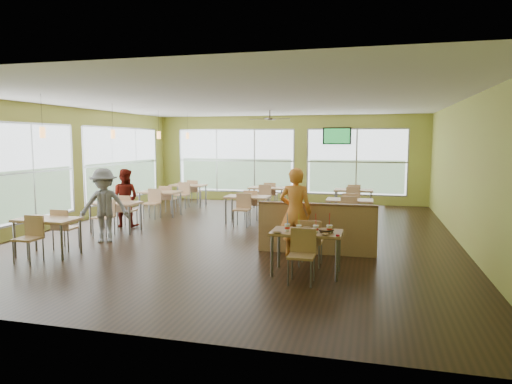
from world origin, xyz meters
TOP-DOWN VIEW (x-y plane):
  - room at (0.00, 0.00)m, footprint 12.00×12.04m
  - window_bays at (-2.65, 3.08)m, footprint 9.24×10.24m
  - main_table at (2.00, -3.00)m, footprint 1.22×1.52m
  - half_wall_divider at (2.00, -1.55)m, footprint 2.40×0.14m
  - dining_tables at (-1.05, 1.71)m, footprint 6.92×8.72m
  - pendant_lights at (-3.20, 0.68)m, footprint 0.11×7.31m
  - ceiling_fan at (-0.00, 3.00)m, footprint 1.25×1.25m
  - tv_backwall at (1.80, 5.90)m, footprint 1.00×0.07m
  - man_plaid at (1.61, -1.82)m, footprint 0.67×0.46m
  - patron_maroon at (-3.31, 0.14)m, footprint 0.78×0.62m
  - patron_grey at (-2.79, -1.64)m, footprint 1.23×0.97m
  - cup_blue at (1.69, -3.11)m, footprint 0.10×0.10m
  - cup_yellow at (1.89, -3.15)m, footprint 0.10×0.10m
  - cup_red_near at (2.17, -3.11)m, footprint 0.10×0.10m
  - cup_red_far at (2.39, -3.08)m, footprint 0.10×0.10m
  - food_basket at (2.34, -3.03)m, footprint 0.27×0.27m
  - ketchup_cup at (2.55, -3.28)m, footprint 0.06×0.06m
  - wrapper_left at (1.55, -3.30)m, footprint 0.17×0.16m
  - wrapper_mid at (1.99, -2.80)m, footprint 0.18×0.17m
  - wrapper_right at (2.35, -3.26)m, footprint 0.17×0.16m

SIDE VIEW (x-z plane):
  - half_wall_divider at x=2.00m, z-range 0.00..1.04m
  - dining_tables at x=-1.05m, z-range 0.20..1.07m
  - main_table at x=2.00m, z-range 0.20..1.07m
  - ketchup_cup at x=2.55m, z-range 0.75..0.78m
  - wrapper_right at x=2.35m, z-range 0.75..0.79m
  - wrapper_left at x=1.55m, z-range 0.75..0.79m
  - wrapper_mid at x=1.99m, z-range 0.75..0.79m
  - patron_maroon at x=-3.31m, z-range 0.00..1.55m
  - food_basket at x=2.34m, z-range 0.75..0.81m
  - cup_yellow at x=1.89m, z-range 0.65..0.99m
  - cup_blue at x=1.69m, z-range 0.64..1.00m
  - cup_red_near at x=2.17m, z-range 0.64..1.00m
  - cup_red_far at x=2.39m, z-range 0.64..1.01m
  - patron_grey at x=-2.79m, z-range 0.00..1.68m
  - man_plaid at x=1.61m, z-range 0.00..1.77m
  - window_bays at x=-2.65m, z-range 0.29..2.66m
  - room at x=0.00m, z-range 0.00..3.20m
  - tv_backwall at x=1.80m, z-range 2.15..2.75m
  - pendant_lights at x=-3.20m, z-range 2.02..2.88m
  - ceiling_fan at x=0.00m, z-range 2.80..3.09m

